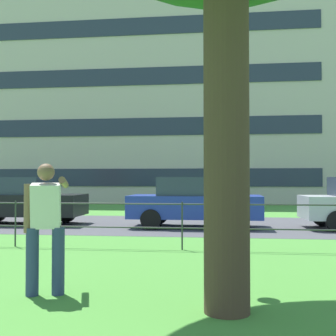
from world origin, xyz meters
The scene contains 7 objects.
street_strip centered at (0.00, 15.61, 0.00)m, with size 80.00×6.13×0.01m, color #4C4C51.
park_fence centered at (0.00, 10.59, 0.67)m, with size 29.45×0.04×1.00m.
person_thrower centered at (2.26, 6.82, 0.90)m, with size 0.50×0.86×1.67m.
frisbee centered at (4.49, 7.49, 1.77)m, with size 0.29×0.29×0.06m.
car_black_center centered at (-2.03, 15.09, 0.78)m, with size 4.04×1.89×1.54m.
car_blue_far_right centered at (3.65, 14.85, 0.78)m, with size 4.00×1.82×1.54m.
apartment_building_background centered at (-2.54, 33.85, 9.72)m, with size 31.14×11.34×19.42m.
Camera 1 is at (4.50, 1.45, 1.47)m, focal length 46.80 mm.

